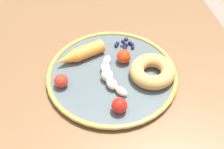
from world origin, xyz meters
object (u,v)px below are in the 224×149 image
Objects in this scene: banana at (109,75)px; carrot_orange at (80,54)px; tomato_mid at (124,56)px; blueberry_pile at (125,44)px; donut at (152,71)px; dining_table at (117,111)px; plate at (112,75)px; tomato_far at (119,106)px; tomato_near at (61,81)px.

carrot_orange reaches higher than banana.
banana is 0.07m from tomato_mid.
banana is 2.75× the size of blueberry_pile.
donut reaches higher than banana.
carrot_orange is (-0.10, -0.08, 0.14)m from dining_table.
plate is 9.03× the size of tomato_far.
carrot_orange and donut have the same top height.
banana is 1.09× the size of carrot_orange.
donut reaches higher than tomato_near.
tomato_far reaches higher than blueberry_pile.
tomato_mid is at bearing 71.97° from carrot_orange.
donut is at bearing 82.51° from banana.
blueberry_pile is 0.06m from tomato_mid.
donut is 0.13m from blueberry_pile.
tomato_mid is at bearing -139.21° from donut.
tomato_near is (0.08, -0.06, -0.00)m from carrot_orange.
banana is at bearing -179.45° from tomato_far.
blueberry_pile reaches higher than dining_table.
donut is at bearing 90.79° from dining_table.
tomato_near is at bearing -74.27° from tomato_mid.
donut is (0.03, 0.10, 0.02)m from plate.
carrot_orange is 3.68× the size of tomato_mid.
blueberry_pile is 1.46× the size of tomato_far.
tomato_far is (0.21, -0.07, 0.01)m from blueberry_pile.
tomato_near is at bearing -61.00° from blueberry_pile.
donut is at bearing 40.79° from tomato_mid.
blueberry_pile is (-0.12, 0.05, 0.13)m from dining_table.
carrot_orange reaches higher than tomato_near.
carrot_orange is at bearing -137.07° from plate.
dining_table is at bearing 169.22° from tomato_far.
tomato_far is (0.09, -0.11, 0.00)m from donut.
blueberry_pile is at bearing 162.03° from tomato_far.
tomato_near is (0.10, -0.19, 0.01)m from blueberry_pile.
dining_table is at bearing 15.00° from plate.
tomato_mid and tomato_far have the same top height.
tomato_far reaches higher than banana.
tomato_mid is (0.04, 0.11, 0.00)m from carrot_orange.
tomato_mid is at bearing -18.79° from blueberry_pile.
carrot_orange reaches higher than plate.
tomato_near is (0.01, -0.13, 0.02)m from plate.
banana is 4.30× the size of tomato_near.
dining_table is 0.17m from donut.
carrot_orange is at bearing -121.42° from donut.
tomato_mid is (0.06, -0.02, 0.01)m from blueberry_pile.
dining_table is at bearing 36.78° from carrot_orange.
blueberry_pile is at bearing 147.53° from banana.
tomato_mid is at bearing 136.15° from banana.
banana is 4.03× the size of tomato_far.
dining_table is 30.06× the size of tomato_near.
dining_table is 28.12× the size of tomato_far.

